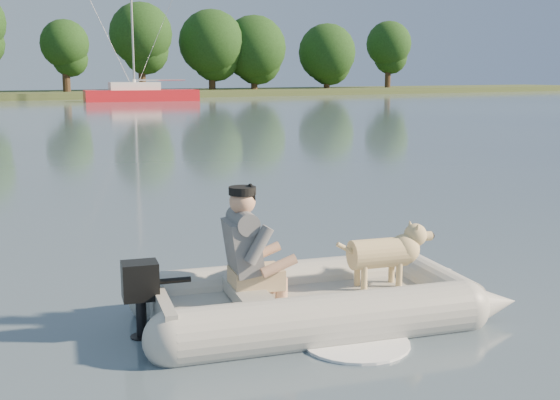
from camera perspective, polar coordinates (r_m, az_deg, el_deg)
water at (r=7.36m, az=4.81°, el=-8.10°), size 160.00×160.00×0.00m
treeline at (r=67.98m, az=-19.77°, el=12.24°), size 92.90×7.35×9.27m
dinghy at (r=6.66m, az=3.14°, el=-4.68°), size 5.37×4.35×1.39m
man at (r=6.46m, az=-2.86°, el=-3.47°), size 0.84×0.77×1.08m
dog at (r=6.98m, az=8.01°, el=-4.72°), size 0.99×0.52×0.62m
outboard_motor at (r=6.37m, az=-11.24°, el=-8.23°), size 0.47×0.37×0.79m
sailboat at (r=59.80m, az=-11.28°, el=8.42°), size 9.53×4.30×12.64m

